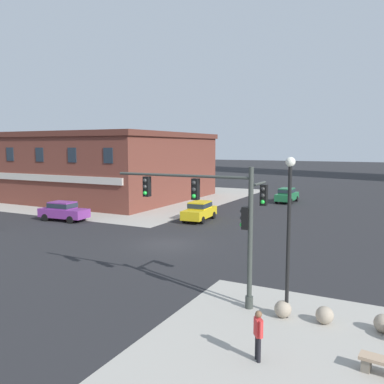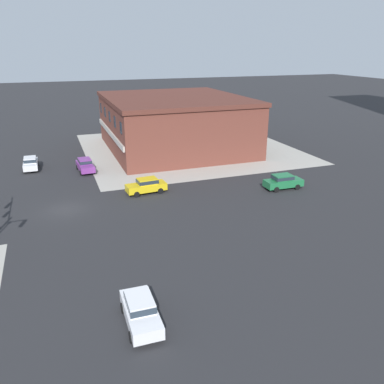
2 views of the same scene
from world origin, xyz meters
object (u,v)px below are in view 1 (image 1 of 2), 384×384
(traffic_signal_main, at_px, (223,213))
(car_cross_westbound, at_px, (287,195))
(bollard_sphere_curb_c, at_px, (383,323))
(pedestrian_at_curb, at_px, (258,333))
(car_cross_eastbound, at_px, (199,210))
(bollard_sphere_curb_b, at_px, (325,315))
(bollard_sphere_curb_a, at_px, (283,309))
(street_lamp_corner_near, at_px, (289,220))
(car_main_southbound_far, at_px, (63,210))

(traffic_signal_main, bearing_deg, car_cross_westbound, 99.31)
(bollard_sphere_curb_c, relative_size, pedestrian_at_curb, 0.41)
(bollard_sphere_curb_c, distance_m, car_cross_eastbound, 22.36)
(bollard_sphere_curb_b, relative_size, pedestrian_at_curb, 0.41)
(bollard_sphere_curb_a, relative_size, bollard_sphere_curb_b, 1.00)
(bollard_sphere_curb_b, relative_size, street_lamp_corner_near, 0.11)
(car_main_southbound_far, height_order, car_cross_eastbound, same)
(car_cross_eastbound, bearing_deg, car_cross_westbound, 75.18)
(car_main_southbound_far, relative_size, car_cross_eastbound, 1.00)
(bollard_sphere_curb_c, relative_size, car_main_southbound_far, 0.15)
(car_cross_eastbound, bearing_deg, bollard_sphere_curb_c, -46.82)
(pedestrian_at_curb, xyz_separation_m, car_cross_eastbound, (-11.95, 20.16, 0.01))
(bollard_sphere_curb_c, bearing_deg, car_main_southbound_far, 157.54)
(bollard_sphere_curb_b, bearing_deg, bollard_sphere_curb_a, -173.85)
(bollard_sphere_curb_b, bearing_deg, car_cross_westbound, 106.53)
(bollard_sphere_curb_b, relative_size, bollard_sphere_curb_c, 1.00)
(traffic_signal_main, bearing_deg, car_main_southbound_far, 151.63)
(bollard_sphere_curb_a, relative_size, bollard_sphere_curb_c, 1.00)
(bollard_sphere_curb_b, distance_m, pedestrian_at_curb, 3.93)
(bollard_sphere_curb_b, distance_m, car_main_southbound_far, 26.35)
(bollard_sphere_curb_c, height_order, car_cross_eastbound, car_cross_eastbound)
(bollard_sphere_curb_a, bearing_deg, traffic_signal_main, 170.49)
(bollard_sphere_curb_c, distance_m, car_main_southbound_far, 28.06)
(car_main_southbound_far, xyz_separation_m, car_cross_eastbound, (10.63, 5.58, 0.00))
(car_cross_westbound, bearing_deg, pedestrian_at_curb, -77.21)
(traffic_signal_main, bearing_deg, street_lamp_corner_near, -8.22)
(bollard_sphere_curb_a, bearing_deg, car_cross_eastbound, 125.30)
(traffic_signal_main, bearing_deg, bollard_sphere_curb_b, -3.96)
(bollard_sphere_curb_b, distance_m, street_lamp_corner_near, 3.73)
(car_cross_westbound, bearing_deg, car_main_southbound_far, -125.34)
(pedestrian_at_curb, xyz_separation_m, car_cross_westbound, (-7.98, 35.17, 0.01))
(bollard_sphere_curb_c, xyz_separation_m, car_cross_westbound, (-11.32, 31.31, 0.59))
(bollard_sphere_curb_a, relative_size, street_lamp_corner_near, 0.11)
(traffic_signal_main, bearing_deg, car_cross_eastbound, 119.25)
(car_cross_eastbound, bearing_deg, traffic_signal_main, -60.75)
(car_cross_westbound, bearing_deg, bollard_sphere_curb_a, -76.10)
(bollard_sphere_curb_b, bearing_deg, traffic_signal_main, 176.04)
(traffic_signal_main, distance_m, car_main_southbound_far, 22.60)
(street_lamp_corner_near, bearing_deg, car_cross_westbound, 104.14)
(traffic_signal_main, distance_m, car_cross_westbound, 31.79)
(bollard_sphere_curb_c, bearing_deg, bollard_sphere_curb_a, -173.56)
(traffic_signal_main, height_order, car_main_southbound_far, traffic_signal_main)
(bollard_sphere_curb_a, bearing_deg, car_main_southbound_far, 153.68)
(pedestrian_at_curb, bearing_deg, car_cross_westbound, 102.79)
(street_lamp_corner_near, height_order, car_cross_eastbound, street_lamp_corner_near)
(bollard_sphere_curb_b, relative_size, car_cross_eastbound, 0.14)
(bollard_sphere_curb_a, bearing_deg, bollard_sphere_curb_b, 6.15)
(traffic_signal_main, xyz_separation_m, street_lamp_corner_near, (2.85, -0.41, 0.02))
(bollard_sphere_curb_b, height_order, car_cross_eastbound, car_cross_eastbound)
(bollard_sphere_curb_a, xyz_separation_m, bollard_sphere_curb_c, (3.48, 0.39, 0.00))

